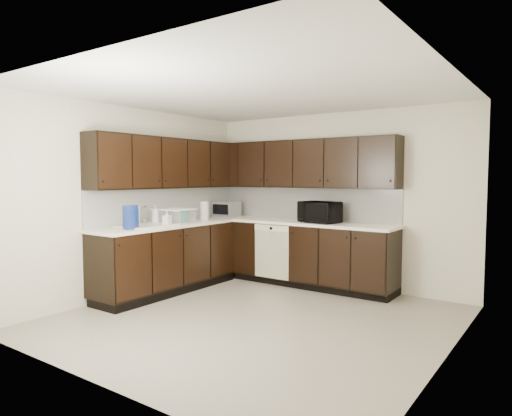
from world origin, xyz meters
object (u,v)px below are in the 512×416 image
Objects in this scene: toaster_oven at (226,209)px; blue_pitcher at (131,217)px; microwave at (319,212)px; sink at (150,230)px; storage_bin at (174,216)px.

blue_pitcher reaches higher than toaster_oven.
microwave is 1.69m from toaster_oven.
toaster_oven is (-0.07, 1.68, 0.18)m from sink.
toaster_oven is 1.27m from storage_bin.
blue_pitcher reaches higher than storage_bin.
storage_bin is at bearing 87.10° from sink.
blue_pitcher reaches higher than sink.
sink is 1.69m from toaster_oven.
microwave is at bearing 2.38° from toaster_oven.
microwave is at bearing 37.77° from storage_bin.
toaster_oven reaches higher than storage_bin.
blue_pitcher is at bearing -77.94° from sink.
toaster_oven is 2.06m from blue_pitcher.
sink is 0.44m from blue_pitcher.
toaster_oven is 0.78× the size of storage_bin.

